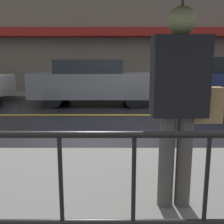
{
  "coord_description": "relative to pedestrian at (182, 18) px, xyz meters",
  "views": [
    {
      "loc": [
        -0.89,
        -6.77,
        1.39
      ],
      "look_at": [
        -0.88,
        -1.24,
        0.32
      ],
      "focal_mm": 42.0,
      "sensor_mm": 36.0,
      "label": 1
    }
  ],
  "objects": [
    {
      "name": "ground_plane",
      "position": [
        0.33,
        4.59,
        -1.73
      ],
      "size": [
        80.0,
        80.0,
        0.0
      ],
      "primitive_type": "plane",
      "color": "black"
    },
    {
      "name": "lane_marking",
      "position": [
        0.33,
        4.59,
        -1.73
      ],
      "size": [
        25.2,
        0.12,
        0.01
      ],
      "color": "gold",
      "rests_on": "ground_plane"
    },
    {
      "name": "pedestrian",
      "position": [
        0.0,
        0.0,
        0.0
      ],
      "size": [
        0.98,
        0.98,
        2.11
      ],
      "rotation": [
        0.0,
        0.0,
        3.14
      ],
      "color": "#4C4742",
      "rests_on": "sidewalk_near"
    },
    {
      "name": "sidewalk_far",
      "position": [
        0.33,
        8.55,
        -1.67
      ],
      "size": [
        28.0,
        1.91,
        0.11
      ],
      "color": "slate",
      "rests_on": "ground_plane"
    },
    {
      "name": "sidewalk_near",
      "position": [
        0.33,
        0.22,
        -1.67
      ],
      "size": [
        28.0,
        2.71,
        0.11
      ],
      "color": "slate",
      "rests_on": "ground_plane"
    },
    {
      "name": "car_grey",
      "position": [
        -1.15,
        6.48,
        -0.98
      ],
      "size": [
        4.0,
        1.93,
        1.45
      ],
      "color": "slate",
      "rests_on": "ground_plane"
    },
    {
      "name": "building_storefront",
      "position": [
        0.33,
        9.64,
        1.57
      ],
      "size": [
        28.0,
        0.85,
        6.67
      ],
      "color": "#706656",
      "rests_on": "ground_plane"
    }
  ]
}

